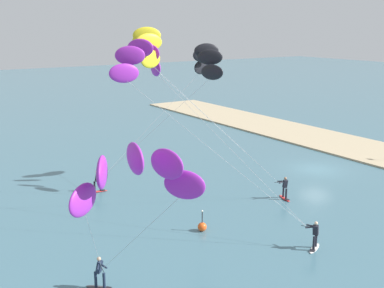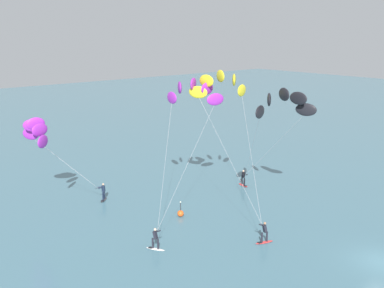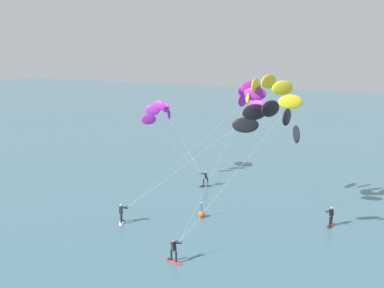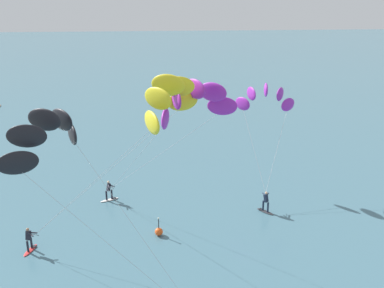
# 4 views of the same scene
# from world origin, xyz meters

# --- Properties ---
(ground_plane) EXTENTS (240.00, 240.00, 0.00)m
(ground_plane) POSITION_xyz_m (0.00, 0.00, 0.00)
(ground_plane) COLOR #426B7A
(sand_strip) EXTENTS (80.00, 8.47, 0.16)m
(sand_strip) POSITION_xyz_m (0.00, -9.29, 0.08)
(sand_strip) COLOR tan
(sand_strip) RESTS_ON ground
(kitesurfer_nearshore) EXTENTS (7.47, 11.21, 12.33)m
(kitesurfer_nearshore) POSITION_xyz_m (-0.20, 16.43, 10.66)
(kitesurfer_nearshore) COLOR red
(kitesurfer_nearshore) RESTS_ON ground
(kitesurfer_mid_water) EXTENTS (6.64, 10.24, 11.13)m
(kitesurfer_mid_water) POSITION_xyz_m (1.79, 11.19, 9.51)
(kitesurfer_mid_water) COLOR red
(kitesurfer_mid_water) RESTS_ON ground
(kitesurfer_far_out) EXTENTS (7.50, 4.99, 8.55)m
(kitesurfer_far_out) POSITION_xyz_m (-13.78, 24.85, 7.09)
(kitesurfer_far_out) COLOR #333338
(kitesurfer_far_out) RESTS_ON ground
(kitesurfer_downwind) EXTENTS (11.52, 9.47, 11.64)m
(kitesurfer_downwind) POSITION_xyz_m (-2.32, 18.04, 10.01)
(kitesurfer_downwind) COLOR white
(kitesurfer_downwind) RESTS_ON ground
(marker_buoy) EXTENTS (0.56, 0.56, 1.38)m
(marker_buoy) POSITION_xyz_m (-5.33, 16.05, 0.30)
(marker_buoy) COLOR #EA5119
(marker_buoy) RESTS_ON ground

